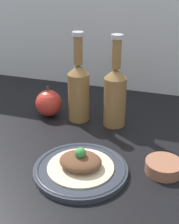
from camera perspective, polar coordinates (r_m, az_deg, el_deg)
ground_plane at (r=85.74cm, az=-5.89°, el=-8.87°), size 180.00×110.00×4.00cm
plate at (r=77.36cm, az=-1.63°, el=-10.43°), size 23.14×23.14×1.62cm
plated_food at (r=76.15cm, az=-1.65°, el=-9.17°), size 16.32×16.32×5.61cm
cider_bottle_left at (r=98.12cm, az=-1.99°, el=4.20°), size 6.87×6.87×28.31cm
cider_bottle_right at (r=94.93cm, az=4.68°, el=3.36°), size 6.87×6.87×28.31cm
apple at (r=103.96cm, az=-7.48°, el=1.63°), size 8.76×8.76×10.44cm
dipping_bowl at (r=79.21cm, az=13.41°, el=-9.71°), size 9.08×9.08×2.99cm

